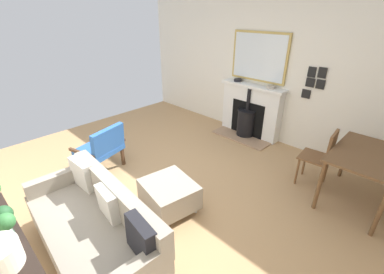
{
  "coord_description": "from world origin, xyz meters",
  "views": [
    {
      "loc": [
        1.69,
        2.54,
        2.37
      ],
      "look_at": [
        -0.5,
        0.4,
        0.85
      ],
      "focal_mm": 24.03,
      "sensor_mm": 36.0,
      "label": 1
    }
  ],
  "objects_px": {
    "dining_table": "(367,160)",
    "fireplace": "(249,114)",
    "mantel_bowl_far": "(271,87)",
    "sofa": "(96,228)",
    "armchair_accent": "(102,146)",
    "ottoman": "(169,194)",
    "mantel_bowl_near": "(238,80)",
    "dining_chair_near_fireplace": "(322,155)"
  },
  "relations": [
    {
      "from": "ottoman",
      "to": "dining_table",
      "type": "distance_m",
      "value": 2.54
    },
    {
      "from": "sofa",
      "to": "ottoman",
      "type": "bearing_deg",
      "value": 178.53
    },
    {
      "from": "mantel_bowl_near",
      "to": "dining_table",
      "type": "relative_size",
      "value": 0.14
    },
    {
      "from": "mantel_bowl_near",
      "to": "dining_chair_near_fireplace",
      "type": "xyz_separation_m",
      "value": [
        0.81,
        2.07,
        -0.56
      ]
    },
    {
      "from": "mantel_bowl_near",
      "to": "ottoman",
      "type": "xyz_separation_m",
      "value": [
        2.67,
        0.9,
        -0.84
      ]
    },
    {
      "from": "fireplace",
      "to": "armchair_accent",
      "type": "xyz_separation_m",
      "value": [
        2.76,
        -0.91,
        -0.04
      ]
    },
    {
      "from": "mantel_bowl_near",
      "to": "armchair_accent",
      "type": "relative_size",
      "value": 0.2
    },
    {
      "from": "fireplace",
      "to": "armchair_accent",
      "type": "height_order",
      "value": "fireplace"
    },
    {
      "from": "mantel_bowl_far",
      "to": "dining_chair_near_fireplace",
      "type": "xyz_separation_m",
      "value": [
        0.81,
        1.33,
        -0.56
      ]
    },
    {
      "from": "mantel_bowl_near",
      "to": "dining_chair_near_fireplace",
      "type": "height_order",
      "value": "mantel_bowl_near"
    },
    {
      "from": "fireplace",
      "to": "mantel_bowl_far",
      "type": "xyz_separation_m",
      "value": [
        -0.03,
        0.37,
        0.62
      ]
    },
    {
      "from": "ottoman",
      "to": "armchair_accent",
      "type": "bearing_deg",
      "value": -85.23
    },
    {
      "from": "fireplace",
      "to": "ottoman",
      "type": "relative_size",
      "value": 1.79
    },
    {
      "from": "mantel_bowl_far",
      "to": "fireplace",
      "type": "bearing_deg",
      "value": -85.26
    },
    {
      "from": "sofa",
      "to": "armchair_accent",
      "type": "xyz_separation_m",
      "value": [
        -0.85,
        -1.43,
        0.08
      ]
    },
    {
      "from": "sofa",
      "to": "dining_chair_near_fireplace",
      "type": "xyz_separation_m",
      "value": [
        -2.84,
        1.19,
        0.17
      ]
    },
    {
      "from": "fireplace",
      "to": "dining_chair_near_fireplace",
      "type": "bearing_deg",
      "value": 65.56
    },
    {
      "from": "fireplace",
      "to": "sofa",
      "type": "relative_size",
      "value": 0.72
    },
    {
      "from": "mantel_bowl_near",
      "to": "dining_table",
      "type": "xyz_separation_m",
      "value": [
        0.81,
        2.59,
        -0.43
      ]
    },
    {
      "from": "dining_chair_near_fireplace",
      "to": "armchair_accent",
      "type": "bearing_deg",
      "value": -52.81
    },
    {
      "from": "ottoman",
      "to": "armchair_accent",
      "type": "distance_m",
      "value": 1.47
    },
    {
      "from": "fireplace",
      "to": "dining_table",
      "type": "height_order",
      "value": "fireplace"
    },
    {
      "from": "mantel_bowl_far",
      "to": "dining_chair_near_fireplace",
      "type": "relative_size",
      "value": 0.18
    },
    {
      "from": "sofa",
      "to": "dining_table",
      "type": "relative_size",
      "value": 1.64
    },
    {
      "from": "armchair_accent",
      "to": "sofa",
      "type": "bearing_deg",
      "value": 59.11
    },
    {
      "from": "fireplace",
      "to": "dining_table",
      "type": "relative_size",
      "value": 1.18
    },
    {
      "from": "mantel_bowl_near",
      "to": "ottoman",
      "type": "height_order",
      "value": "mantel_bowl_near"
    },
    {
      "from": "fireplace",
      "to": "mantel_bowl_far",
      "type": "height_order",
      "value": "mantel_bowl_far"
    },
    {
      "from": "mantel_bowl_far",
      "to": "ottoman",
      "type": "xyz_separation_m",
      "value": [
        2.67,
        0.17,
        -0.84
      ]
    },
    {
      "from": "dining_table",
      "to": "fireplace",
      "type": "bearing_deg",
      "value": -109.4
    },
    {
      "from": "mantel_bowl_far",
      "to": "sofa",
      "type": "distance_m",
      "value": 3.72
    },
    {
      "from": "fireplace",
      "to": "armchair_accent",
      "type": "distance_m",
      "value": 2.91
    },
    {
      "from": "fireplace",
      "to": "mantel_bowl_near",
      "type": "relative_size",
      "value": 8.39
    },
    {
      "from": "mantel_bowl_far",
      "to": "ottoman",
      "type": "distance_m",
      "value": 2.81
    },
    {
      "from": "mantel_bowl_far",
      "to": "armchair_accent",
      "type": "distance_m",
      "value": 3.14
    },
    {
      "from": "mantel_bowl_far",
      "to": "dining_table",
      "type": "bearing_deg",
      "value": 66.26
    },
    {
      "from": "fireplace",
      "to": "sofa",
      "type": "bearing_deg",
      "value": 8.1
    },
    {
      "from": "mantel_bowl_far",
      "to": "dining_table",
      "type": "height_order",
      "value": "mantel_bowl_far"
    },
    {
      "from": "fireplace",
      "to": "dining_table",
      "type": "xyz_separation_m",
      "value": [
        0.78,
        2.22,
        0.19
      ]
    },
    {
      "from": "armchair_accent",
      "to": "dining_table",
      "type": "distance_m",
      "value": 3.71
    },
    {
      "from": "sofa",
      "to": "armchair_accent",
      "type": "bearing_deg",
      "value": -120.89
    },
    {
      "from": "mantel_bowl_near",
      "to": "ottoman",
      "type": "bearing_deg",
      "value": 18.7
    }
  ]
}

